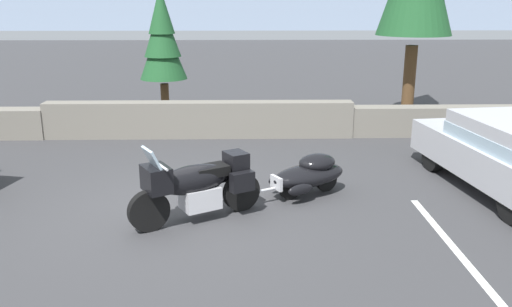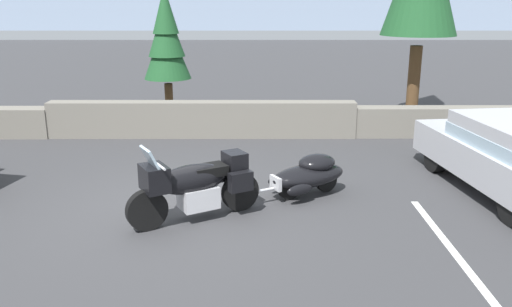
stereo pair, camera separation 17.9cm
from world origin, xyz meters
The scene contains 6 objects.
ground_plane centered at (0.00, 0.00, 0.00)m, with size 80.00×80.00×0.00m, color #38383A.
stone_guard_wall centered at (-0.13, 5.00, 0.42)m, with size 24.00×0.63×0.94m.
touring_motorcycle centered at (0.42, -0.49, 0.62)m, with size 2.07×1.42×1.33m.
car_shaped_trailer centered at (2.38, 0.64, 0.41)m, with size 2.09×1.41×0.76m.
pine_tree_secondary centered at (-1.17, 6.91, 2.42)m, with size 1.36×1.36×3.87m.
parking_stripe_marker centered at (4.25, -1.50, 0.00)m, with size 0.12×3.60×0.01m, color silver.
Camera 2 is at (1.41, -8.53, 3.48)m, focal length 37.04 mm.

